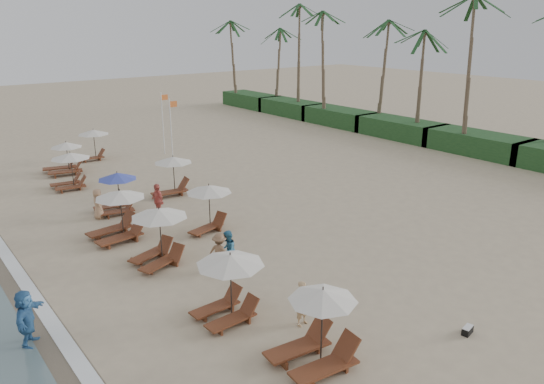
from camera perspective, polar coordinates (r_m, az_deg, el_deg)
ground at (r=22.68m, az=7.20°, el=-7.26°), size 160.00×160.00×0.00m
foam_line at (r=26.41m, az=-27.54°, el=-5.50°), size 0.50×140.00×0.02m
shrub_hedge at (r=47.50m, az=13.91°, el=6.77°), size 3.20×53.00×1.60m
palm_row at (r=47.17m, az=13.81°, el=17.86°), size 7.00×52.00×12.30m
lounger_station_0 at (r=15.71m, az=4.66°, el=-15.23°), size 2.61×2.14×2.38m
lounger_station_1 at (r=17.78m, az=-5.04°, el=-10.13°), size 2.51×2.33×2.32m
lounger_station_2 at (r=22.10m, az=-12.58°, el=-4.66°), size 2.60×2.37×2.38m
lounger_station_3 at (r=25.15m, az=-16.73°, el=-2.65°), size 2.79×2.32×2.31m
lounger_station_4 at (r=28.68m, az=-16.82°, el=-0.06°), size 2.35×2.05×2.16m
lounger_station_5 at (r=33.79m, az=-21.38°, el=2.35°), size 2.51×2.33×2.21m
lounger_station_6 at (r=37.48m, az=-21.92°, el=3.27°), size 2.68×2.53×2.11m
inland_station_0 at (r=25.14m, az=-7.07°, el=-1.16°), size 2.63×2.24×2.22m
inland_station_1 at (r=30.82m, az=-10.97°, el=1.99°), size 2.84×2.24×2.22m
inland_station_2 at (r=40.40m, az=-19.08°, el=5.38°), size 2.52×2.24×2.22m
beachgoer_near at (r=17.62m, az=3.41°, el=-12.10°), size 0.64×0.47×1.58m
beachgoer_mid_a at (r=21.31m, az=-4.87°, el=-6.40°), size 1.03×1.03×1.68m
beachgoer_mid_b at (r=21.22m, az=-5.75°, el=-6.61°), size 0.99×1.21×1.64m
beachgoer_far_a at (r=27.42m, az=-12.43°, el=-0.95°), size 0.49×1.09×1.83m
beachgoer_far_b at (r=28.16m, az=-18.54°, el=-1.23°), size 0.67×0.87×1.60m
waterline_walker at (r=18.20m, az=-25.32°, el=-12.39°), size 1.42×1.76×1.88m
duffel_bag at (r=18.59m, az=20.65°, el=-13.99°), size 0.50×0.32×0.26m
flag_pole_near at (r=36.12m, az=-10.96°, el=6.61°), size 0.59×0.08×4.87m
flag_pole_far at (r=40.73m, az=-11.86°, el=7.71°), size 0.60×0.08×4.73m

